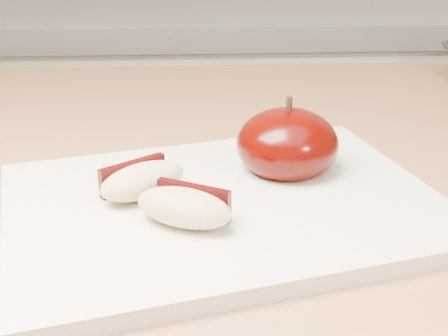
{
  "coord_description": "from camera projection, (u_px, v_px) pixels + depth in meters",
  "views": [
    {
      "loc": [
        -0.11,
        -0.06,
        1.12
      ],
      "look_at": [
        -0.09,
        0.36,
        0.94
      ],
      "focal_mm": 50.0,
      "sensor_mm": 36.0,
      "label": 1
    }
  ],
  "objects": [
    {
      "name": "apple_wedge_b",
      "position": [
        185.0,
        207.0,
        0.43
      ],
      "size": [
        0.08,
        0.06,
        0.03
      ],
      "rotation": [
        0.0,
        0.0,
        -0.48
      ],
      "color": "tan",
      "rests_on": "cutting_board"
    },
    {
      "name": "apple_half",
      "position": [
        287.0,
        144.0,
        0.52
      ],
      "size": [
        0.1,
        0.1,
        0.07
      ],
      "rotation": [
        0.0,
        0.0,
        -0.18
      ],
      "color": "#2E0100",
      "rests_on": "cutting_board"
    },
    {
      "name": "cutting_board",
      "position": [
        224.0,
        206.0,
        0.47
      ],
      "size": [
        0.37,
        0.31,
        0.01
      ],
      "primitive_type": "cube",
      "rotation": [
        0.0,
        0.0,
        0.25
      ],
      "color": "silver",
      "rests_on": "island_counter"
    },
    {
      "name": "apple_wedge_a",
      "position": [
        142.0,
        180.0,
        0.47
      ],
      "size": [
        0.08,
        0.07,
        0.03
      ],
      "rotation": [
        0.0,
        0.0,
        0.62
      ],
      "color": "tan",
      "rests_on": "cutting_board"
    },
    {
      "name": "back_cabinet",
      "position": [
        242.0,
        208.0,
        1.42
      ],
      "size": [
        2.4,
        0.62,
        0.94
      ],
      "color": "silver",
      "rests_on": "ground"
    }
  ]
}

